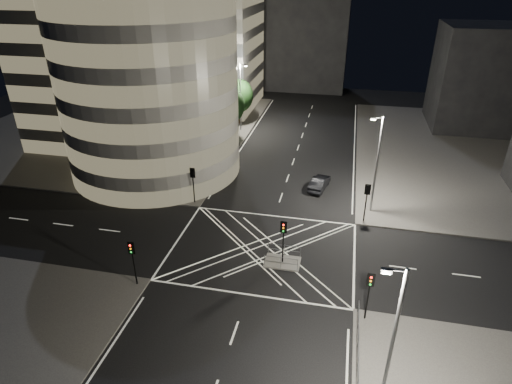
% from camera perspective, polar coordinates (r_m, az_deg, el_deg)
% --- Properties ---
extents(ground, '(120.00, 120.00, 0.00)m').
position_cam_1_polar(ground, '(38.50, 0.92, -7.73)').
color(ground, black).
rests_on(ground, ground).
extents(sidewalk_far_left, '(42.00, 42.00, 0.15)m').
position_cam_1_polar(sidewalk_far_left, '(71.12, -18.23, 8.13)').
color(sidewalk_far_left, '#4E4C49').
rests_on(sidewalk_far_left, ground).
extents(central_island, '(3.00, 2.00, 0.15)m').
position_cam_1_polar(central_island, '(37.00, 3.54, -9.32)').
color(central_island, slate).
rests_on(central_island, ground).
extents(office_tower_curved, '(30.00, 29.00, 27.20)m').
position_cam_1_polar(office_tower_curved, '(57.09, -16.70, 16.91)').
color(office_tower_curved, gray).
rests_on(office_tower_curved, sidewalk_far_left).
extents(office_block_rear, '(24.00, 16.00, 22.00)m').
position_cam_1_polar(office_block_rear, '(78.76, -9.30, 19.27)').
color(office_block_rear, gray).
rests_on(office_block_rear, sidewalk_far_left).
extents(building_right_far, '(14.00, 12.00, 15.00)m').
position_cam_1_polar(building_right_far, '(74.98, 28.20, 13.31)').
color(building_right_far, black).
rests_on(building_right_far, sidewalk_far_right).
extents(building_far_end, '(18.00, 8.00, 18.00)m').
position_cam_1_polar(building_far_end, '(90.31, 6.03, 19.14)').
color(building_far_end, black).
rests_on(building_far_end, ground).
extents(tree_a, '(4.29, 4.29, 6.53)m').
position_cam_1_polar(tree_a, '(46.72, -9.57, 4.52)').
color(tree_a, black).
rests_on(tree_a, sidewalk_far_left).
extents(tree_b, '(4.44, 4.44, 6.90)m').
position_cam_1_polar(tree_b, '(51.83, -7.24, 7.39)').
color(tree_b, black).
rests_on(tree_b, sidewalk_far_left).
extents(tree_c, '(4.26, 4.26, 6.72)m').
position_cam_1_polar(tree_c, '(57.22, -5.30, 9.39)').
color(tree_c, black).
rests_on(tree_c, sidewalk_far_left).
extents(tree_d, '(4.62, 4.62, 7.33)m').
position_cam_1_polar(tree_d, '(62.58, -3.68, 11.45)').
color(tree_d, black).
rests_on(tree_d, sidewalk_far_left).
extents(tree_e, '(4.50, 4.50, 7.08)m').
position_cam_1_polar(tree_e, '(68.20, -2.30, 12.71)').
color(tree_e, black).
rests_on(tree_e, sidewalk_far_left).
extents(traffic_signal_fl, '(0.55, 0.22, 4.00)m').
position_cam_1_polar(traffic_signal_fl, '(44.81, -8.41, 1.75)').
color(traffic_signal_fl, black).
rests_on(traffic_signal_fl, sidewalk_far_left).
extents(traffic_signal_nl, '(0.55, 0.22, 4.00)m').
position_cam_1_polar(traffic_signal_nl, '(34.23, -16.15, -8.11)').
color(traffic_signal_nl, black).
rests_on(traffic_signal_nl, sidewalk_near_left).
extents(traffic_signal_fr, '(0.55, 0.22, 4.00)m').
position_cam_1_polar(traffic_signal_fr, '(42.38, 14.56, -0.50)').
color(traffic_signal_fr, black).
rests_on(traffic_signal_fr, sidewalk_far_right).
extents(traffic_signal_nr, '(0.55, 0.22, 4.00)m').
position_cam_1_polar(traffic_signal_nr, '(30.98, 14.89, -12.23)').
color(traffic_signal_nr, black).
rests_on(traffic_signal_nr, sidewalk_near_right).
extents(traffic_signal_island, '(0.55, 0.22, 4.00)m').
position_cam_1_polar(traffic_signal_island, '(35.36, 3.67, -5.65)').
color(traffic_signal_island, black).
rests_on(traffic_signal_island, central_island).
extents(street_lamp_left_near, '(1.25, 0.25, 10.00)m').
position_cam_1_polar(street_lamp_left_near, '(48.47, -7.25, 7.26)').
color(street_lamp_left_near, slate).
rests_on(street_lamp_left_near, sidewalk_far_left).
extents(street_lamp_left_far, '(1.25, 0.25, 10.00)m').
position_cam_1_polar(street_lamp_left_far, '(64.91, -2.05, 12.75)').
color(street_lamp_left_far, slate).
rests_on(street_lamp_left_far, sidewalk_far_left).
extents(street_lamp_right_far, '(1.25, 0.25, 10.00)m').
position_cam_1_polar(street_lamp_right_far, '(43.30, 15.77, 3.84)').
color(street_lamp_right_far, slate).
rests_on(street_lamp_right_far, sidewalk_far_right).
extents(street_lamp_right_near, '(1.25, 0.25, 10.00)m').
position_cam_1_polar(street_lamp_right_near, '(23.99, 17.59, -18.44)').
color(street_lamp_right_near, slate).
rests_on(street_lamp_right_near, sidewalk_near_right).
extents(railing_near_right, '(0.06, 11.70, 1.10)m').
position_cam_1_polar(railing_near_right, '(28.65, 13.45, -22.39)').
color(railing_near_right, slate).
rests_on(railing_near_right, sidewalk_near_right).
extents(railing_island_south, '(2.80, 0.06, 1.10)m').
position_cam_1_polar(railing_island_south, '(35.91, 3.34, -9.37)').
color(railing_island_south, slate).
rests_on(railing_island_south, central_island).
extents(railing_island_north, '(2.80, 0.06, 1.10)m').
position_cam_1_polar(railing_island_north, '(37.35, 3.79, -7.74)').
color(railing_island_north, slate).
rests_on(railing_island_north, central_island).
extents(sedan, '(2.38, 4.61, 1.45)m').
position_cam_1_polar(sedan, '(48.91, 8.45, 1.21)').
color(sedan, black).
rests_on(sedan, ground).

